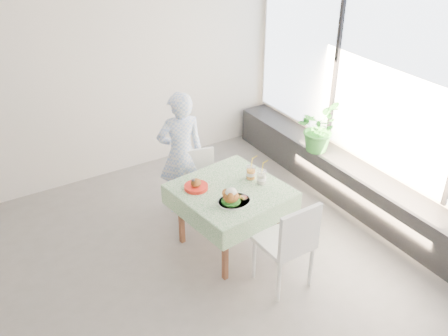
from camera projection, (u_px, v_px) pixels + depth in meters
floor at (155, 297)px, 4.86m from camera, size 6.00×6.00×0.00m
ceiling at (126, 0)px, 3.45m from camera, size 6.00×6.00×0.00m
wall_back at (59, 83)px, 5.99m from camera, size 6.00×0.02×2.80m
wall_right at (394, 101)px, 5.51m from camera, size 0.02×5.00×2.80m
window_pane at (396, 80)px, 5.37m from camera, size 0.01×4.80×2.18m
window_ledge at (366, 193)px, 5.99m from camera, size 0.40×4.80×0.50m
cafe_table at (230, 211)px, 5.31m from camera, size 1.16×1.16×0.74m
chair_far at (202, 197)px, 5.92m from camera, size 0.46×0.46×0.81m
chair_near at (284, 258)px, 4.89m from camera, size 0.48×0.48×0.99m
diner at (181, 153)px, 5.80m from camera, size 0.61×0.45×1.52m
main_dish at (233, 198)px, 4.91m from camera, size 0.34×0.34×0.18m
juice_cup_orange at (251, 173)px, 5.31m from camera, size 0.11×0.11×0.30m
juice_cup_lemonade at (261, 177)px, 5.23m from camera, size 0.11×0.11×0.30m
second_dish at (196, 186)px, 5.15m from camera, size 0.25×0.25×0.12m
potted_plant at (317, 128)px, 6.28m from camera, size 0.73×0.72×0.61m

